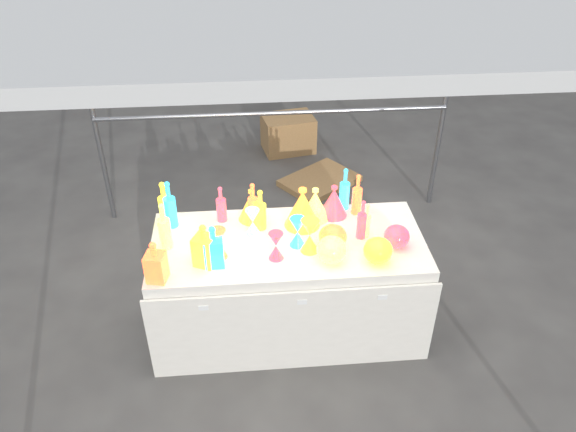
{
  "coord_description": "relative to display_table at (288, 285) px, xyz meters",
  "views": [
    {
      "loc": [
        -0.25,
        -2.93,
        2.98
      ],
      "look_at": [
        0.0,
        0.0,
        0.95
      ],
      "focal_mm": 35.0,
      "sensor_mm": 36.0,
      "label": 1
    }
  ],
  "objects": [
    {
      "name": "hourglass_1",
      "position": [
        -0.09,
        -0.16,
        0.47
      ],
      "size": [
        0.13,
        0.13,
        0.19
      ],
      "primitive_type": null,
      "rotation": [
        0.0,
        0.0,
        0.42
      ],
      "color": "#1A1F9A",
      "rests_on": "display_table"
    },
    {
      "name": "bottle_3",
      "position": [
        -0.43,
        0.29,
        0.51
      ],
      "size": [
        0.07,
        0.07,
        0.27
      ],
      "primitive_type": null,
      "rotation": [
        0.0,
        0.0,
        0.02
      ],
      "color": "#1A1F9A",
      "rests_on": "display_table"
    },
    {
      "name": "bottle_6",
      "position": [
        -0.17,
        0.17,
        0.53
      ],
      "size": [
        0.1,
        0.1,
        0.3
      ],
      "primitive_type": null,
      "rotation": [
        0.0,
        0.0,
        0.29
      ],
      "color": "#C94712",
      "rests_on": "display_table"
    },
    {
      "name": "bottle_11",
      "position": [
        0.52,
        0.03,
        0.5
      ],
      "size": [
        0.07,
        0.07,
        0.25
      ],
      "primitive_type": null,
      "rotation": [
        0.0,
        0.0,
        -0.37
      ],
      "color": "#16778C",
      "rests_on": "display_table"
    },
    {
      "name": "decanter_2",
      "position": [
        -0.47,
        -0.19,
        0.52
      ],
      "size": [
        0.12,
        0.12,
        0.28
      ],
      "primitive_type": null,
      "rotation": [
        0.0,
        0.0,
        0.04
      ],
      "color": "#188518",
      "rests_on": "display_table"
    },
    {
      "name": "bottle_8",
      "position": [
        0.43,
        0.37,
        0.54
      ],
      "size": [
        0.08,
        0.08,
        0.32
      ],
      "primitive_type": null,
      "rotation": [
        0.0,
        0.0,
        -0.1
      ],
      "color": "#188518",
      "rests_on": "display_table"
    },
    {
      "name": "bottle_10",
      "position": [
        0.48,
        0.01,
        0.52
      ],
      "size": [
        0.08,
        0.08,
        0.29
      ],
      "primitive_type": null,
      "rotation": [
        0.0,
        0.0,
        -0.32
      ],
      "color": "#1A1F9A",
      "rests_on": "display_table"
    },
    {
      "name": "hourglass_4",
      "position": [
        0.13,
        -0.1,
        0.49
      ],
      "size": [
        0.14,
        0.14,
        0.23
      ],
      "primitive_type": null,
      "rotation": [
        0.0,
        0.0,
        0.23
      ],
      "color": "#C94712",
      "rests_on": "display_table"
    },
    {
      "name": "globe_3",
      "position": [
        0.69,
        -0.1,
        0.44
      ],
      "size": [
        0.21,
        0.21,
        0.13
      ],
      "primitive_type": null,
      "rotation": [
        0.0,
        0.0,
        0.34
      ],
      "color": "#1A1F9A",
      "rests_on": "display_table"
    },
    {
      "name": "cardboard_box_flat",
      "position": [
        0.49,
        1.94,
        -0.34
      ],
      "size": [
        0.89,
        0.85,
        0.06
      ],
      "primitive_type": "cube",
      "rotation": [
        0.0,
        0.0,
        0.64
      ],
      "color": "#AA7D4D",
      "rests_on": "ground"
    },
    {
      "name": "bottle_0",
      "position": [
        -0.81,
        0.29,
        0.54
      ],
      "size": [
        0.09,
        0.09,
        0.33
      ],
      "primitive_type": null,
      "rotation": [
        0.0,
        0.0,
        0.15
      ],
      "color": "#C94712",
      "rests_on": "display_table"
    },
    {
      "name": "bottle_4",
      "position": [
        -0.79,
        0.02,
        0.54
      ],
      "size": [
        0.1,
        0.1,
        0.33
      ],
      "primitive_type": null,
      "rotation": [
        0.0,
        0.0,
        0.34
      ],
      "color": "#16778C",
      "rests_on": "display_table"
    },
    {
      "name": "globe_0",
      "position": [
        0.54,
        -0.24,
        0.45
      ],
      "size": [
        0.24,
        0.24,
        0.15
      ],
      "primitive_type": null,
      "rotation": [
        0.0,
        0.0,
        0.38
      ],
      "color": "#C94712",
      "rests_on": "display_table"
    },
    {
      "name": "bottle_1",
      "position": [
        -0.77,
        0.25,
        0.55
      ],
      "size": [
        0.09,
        0.09,
        0.35
      ],
      "primitive_type": null,
      "rotation": [
        0.0,
        0.0,
        0.09
      ],
      "color": "#188518",
      "rests_on": "display_table"
    },
    {
      "name": "bottle_2",
      "position": [
        -0.22,
        0.23,
        0.54
      ],
      "size": [
        0.08,
        0.08,
        0.32
      ],
      "primitive_type": null,
      "rotation": [
        0.0,
        0.0,
        -0.09
      ],
      "color": "orange",
      "rests_on": "display_table"
    },
    {
      "name": "lampshade_3",
      "position": [
        0.21,
        0.26,
        0.49
      ],
      "size": [
        0.25,
        0.25,
        0.24
      ],
      "primitive_type": null,
      "rotation": [
        0.0,
        0.0,
        -0.35
      ],
      "color": "#16778C",
      "rests_on": "display_table"
    },
    {
      "name": "globe_2",
      "position": [
        0.28,
        -0.08,
        0.45
      ],
      "size": [
        0.22,
        0.22,
        0.15
      ],
      "primitive_type": null,
      "rotation": [
        0.0,
        0.0,
        -0.25
      ],
      "color": "orange",
      "rests_on": "display_table"
    },
    {
      "name": "hourglass_0",
      "position": [
        -0.45,
        -0.12,
        0.48
      ],
      "size": [
        0.13,
        0.13,
        0.21
      ],
      "primitive_type": null,
      "rotation": [
        0.0,
        0.0,
        -0.34
      ],
      "color": "orange",
      "rests_on": "display_table"
    },
    {
      "name": "display_table",
      "position": [
        0.0,
        0.0,
        0.0
      ],
      "size": [
        1.84,
        0.83,
        0.75
      ],
      "color": "white",
      "rests_on": "ground"
    },
    {
      "name": "lampshade_2",
      "position": [
        0.34,
        0.29,
        0.49
      ],
      "size": [
        0.26,
        0.26,
        0.23
      ],
      "primitive_type": null,
      "rotation": [
        0.0,
        0.0,
        -0.43
      ],
      "color": "#1A1F9A",
      "rests_on": "display_table"
    },
    {
      "name": "hourglass_3",
      "position": [
        -0.23,
        0.11,
        0.47
      ],
      "size": [
        0.11,
        0.11,
        0.19
      ],
      "primitive_type": null,
      "rotation": [
        0.0,
        0.0,
        0.23
      ],
      "color": "#C82870",
      "rests_on": "display_table"
    },
    {
      "name": "decanter_0",
      "position": [
        -0.53,
        -0.18,
        0.52
      ],
      "size": [
        0.16,
        0.16,
        0.29
      ],
      "primitive_type": null,
      "rotation": [
        0.0,
        0.0,
        -0.42
      ],
      "color": "#C94712",
      "rests_on": "display_table"
    },
    {
      "name": "bottle_9",
      "position": [
        0.51,
        0.3,
        0.53
      ],
      "size": [
        0.08,
        0.08,
        0.31
      ],
      "primitive_type": null,
      "rotation": [
        0.0,
        0.0,
        0.1
      ],
      "color": "orange",
      "rests_on": "display_table"
    },
    {
      "name": "hourglass_5",
      "position": [
        0.06,
        -0.04,
        0.48
      ],
      "size": [
        0.13,
        0.13,
        0.21
      ],
      "primitive_type": null,
      "rotation": [
        0.0,
        0.0,
        0.33
      ],
      "color": "#188518",
      "rests_on": "display_table"
    },
    {
      "name": "ground",
      "position": [
        -0.0,
        0.01,
        -0.37
      ],
      "size": [
        80.0,
        80.0,
        0.0
      ],
      "primitive_type": "plane",
      "color": "#5E5C57",
      "rests_on": "ground"
    },
    {
      "name": "globe_1",
      "position": [
        0.25,
        -0.22,
        0.45
      ],
      "size": [
        0.25,
        0.25,
        0.15
      ],
      "primitive_type": null,
      "rotation": [
        0.0,
        0.0,
        -0.38
      ],
      "color": "#16778C",
      "rests_on": "display_table"
    },
    {
      "name": "lampshade_1",
      "position": [
        0.11,
        0.19,
        0.52
      ],
      "size": [
        0.33,
        0.33,
        0.29
      ],
      "primitive_type": null,
      "rotation": [
        0.0,
        0.0,
        0.43
      ],
      "color": "#C4DA2E",
      "rests_on": "display_table"
    },
    {
      "name": "cardboard_box_closed",
      "position": [
        0.23,
        2.71,
        -0.18
      ],
      "size": [
        0.61,
        0.49,
        0.4
      ],
      "primitive_type": "cube",
      "rotation": [
        0.0,
        0.0,
        0.18
      ],
      "color": "#AA7D4D",
      "rests_on": "ground"
    },
    {
      "name": "lampshade_0",
      "position": [
        -0.22,
        0.29,
        0.49
      ],
      "size": [
        0.22,
        0.22,
        0.23
      ],
      "primitive_type": null,
      "rotation": [
        0.0,
        0.0,
        -0.17
      ],
      "color": "#C4DA2E",
      "rests_on": "display_table"
    },
    {
      "name": "decanter_1",
      "position": [
        -0.81,
        -0.3,
        0.51
      ],
      "size": [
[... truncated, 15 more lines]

